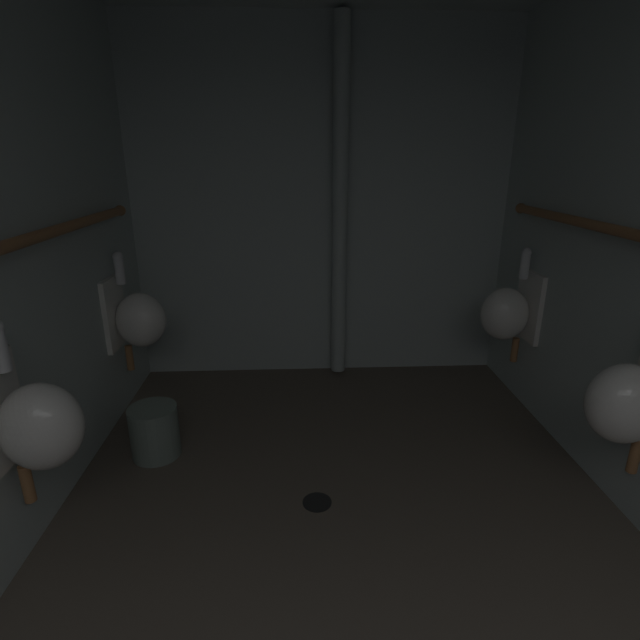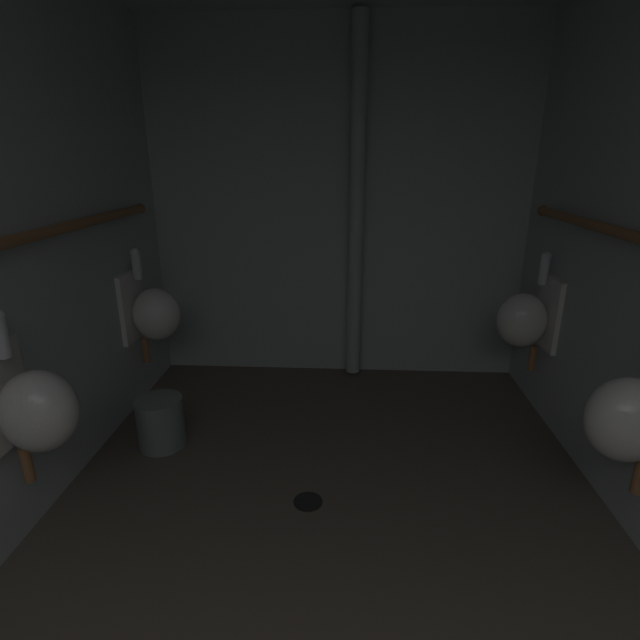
{
  "view_description": "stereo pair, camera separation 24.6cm",
  "coord_description": "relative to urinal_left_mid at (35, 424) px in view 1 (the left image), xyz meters",
  "views": [
    {
      "loc": [
        -0.18,
        0.08,
        1.57
      ],
      "look_at": [
        -0.07,
        2.41,
        0.78
      ],
      "focal_mm": 27.28,
      "sensor_mm": 36.0,
      "label": 1
    },
    {
      "loc": [
        0.06,
        0.08,
        1.57
      ],
      "look_at": [
        -0.07,
        2.41,
        0.78
      ],
      "focal_mm": 27.28,
      "sensor_mm": 36.0,
      "label": 2
    }
  ],
  "objects": [
    {
      "name": "floor",
      "position": [
        1.16,
        0.05,
        -0.66
      ],
      "size": [
        2.74,
        3.66,
        0.08
      ],
      "primitive_type": "cube",
      "color": "brown",
      "rests_on": "ground"
    },
    {
      "name": "wall_back",
      "position": [
        1.16,
        1.85,
        0.59
      ],
      "size": [
        2.74,
        0.06,
        2.43
      ],
      "primitive_type": "cube",
      "color": "#ABB8B3",
      "rests_on": "ground"
    },
    {
      "name": "urinal_left_mid",
      "position": [
        0.0,
        0.0,
        0.0
      ],
      "size": [
        0.32,
        0.3,
        0.76
      ],
      "color": "silver"
    },
    {
      "name": "urinal_left_far",
      "position": [
        0.0,
        1.24,
        0.0
      ],
      "size": [
        0.32,
        0.3,
        0.76
      ],
      "color": "silver"
    },
    {
      "name": "urinal_right_mid",
      "position": [
        2.33,
        0.06,
        0.0
      ],
      "size": [
        0.32,
        0.3,
        0.76
      ],
      "color": "silver"
    },
    {
      "name": "urinal_right_far",
      "position": [
        2.33,
        1.25,
        0.0
      ],
      "size": [
        0.32,
        0.3,
        0.76
      ],
      "color": "silver"
    },
    {
      "name": "standpipe_back_wall",
      "position": [
        1.29,
        1.74,
        0.59
      ],
      "size": [
        0.1,
        0.1,
        2.38
      ],
      "primitive_type": "cylinder",
      "color": "#ABB8B3",
      "rests_on": "ground"
    },
    {
      "name": "floor_drain",
      "position": [
        1.06,
        0.28,
        -0.62
      ],
      "size": [
        0.14,
        0.14,
        0.01
      ],
      "primitive_type": "cylinder",
      "color": "black",
      "rests_on": "ground"
    },
    {
      "name": "waste_bin",
      "position": [
        0.19,
        0.72,
        -0.48
      ],
      "size": [
        0.26,
        0.26,
        0.29
      ],
      "primitive_type": "cylinder",
      "color": "slate",
      "rests_on": "ground"
    }
  ]
}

